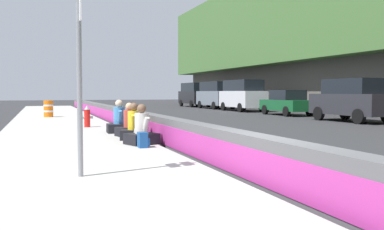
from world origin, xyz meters
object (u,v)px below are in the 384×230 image
(route_sign_post, at_px, (79,54))
(parked_car_far, at_px, (216,94))
(parked_car_third, at_px, (352,99))
(seated_person_rear, at_px, (129,126))
(seated_person_middle, at_px, (134,128))
(backpack, at_px, (143,140))
(fire_hydrant, at_px, (87,116))
(seated_person_foreground, at_px, (142,132))
(parked_car_midline, at_px, (242,95))
(construction_barrel, at_px, (48,109))
(parked_car_fourth, at_px, (287,103))
(parked_car_farther, at_px, (195,94))
(seated_person_far, at_px, (119,122))

(route_sign_post, distance_m, parked_car_far, 33.17)
(parked_car_third, bearing_deg, seated_person_rear, 109.82)
(seated_person_middle, relative_size, backpack, 2.79)
(fire_hydrant, xyz_separation_m, parked_car_far, (19.18, -13.87, 0.77))
(seated_person_foreground, height_order, parked_car_midline, parked_car_midline)
(fire_hydrant, relative_size, construction_barrel, 0.93)
(parked_car_fourth, bearing_deg, seated_person_middle, 133.08)
(seated_person_rear, xyz_separation_m, parked_car_third, (4.64, -12.87, 0.70))
(seated_person_foreground, relative_size, parked_car_farther, 0.22)
(parked_car_midline, relative_size, parked_car_far, 0.99)
(seated_person_middle, distance_m, backpack, 1.92)
(seated_person_foreground, xyz_separation_m, parked_car_midline, (19.96, -13.03, 0.87))
(seated_person_far, relative_size, parked_car_midline, 0.23)
(seated_person_middle, bearing_deg, fire_hydrant, 9.48)
(seated_person_rear, relative_size, parked_car_fourth, 0.24)
(seated_person_foreground, distance_m, parked_car_third, 14.70)
(parked_car_far, bearing_deg, parked_car_farther, 0.21)
(backpack, bearing_deg, route_sign_post, 150.81)
(parked_car_fourth, distance_m, parked_car_farther, 17.95)
(fire_hydrant, bearing_deg, seated_person_far, -163.85)
(seated_person_middle, bearing_deg, parked_car_fourth, -46.92)
(seated_person_far, relative_size, construction_barrel, 1.23)
(route_sign_post, xyz_separation_m, fire_hydrant, (10.38, -1.17, -1.62))
(backpack, height_order, parked_car_far, parked_car_far)
(fire_hydrant, height_order, parked_car_far, parked_car_far)
(construction_barrel, xyz_separation_m, parked_car_fourth, (-0.87, -15.34, 0.24))
(seated_person_middle, bearing_deg, parked_car_third, -66.34)
(seated_person_middle, relative_size, parked_car_farther, 0.22)
(seated_person_middle, bearing_deg, parked_car_far, -28.15)
(route_sign_post, distance_m, seated_person_foreground, 4.80)
(seated_person_foreground, bearing_deg, fire_hydrant, 7.31)
(seated_person_foreground, height_order, backpack, seated_person_foreground)
(construction_barrel, relative_size, parked_car_fourth, 0.21)
(construction_barrel, height_order, parked_car_fourth, parked_car_fourth)
(seated_person_rear, distance_m, seated_person_far, 1.30)
(parked_car_third, distance_m, parked_car_fourth, 6.61)
(seated_person_foreground, distance_m, parked_car_farther, 34.02)
(seated_person_middle, distance_m, parked_car_fourth, 17.96)
(route_sign_post, bearing_deg, construction_barrel, 0.61)
(backpack, bearing_deg, seated_person_foreground, -10.28)
(seated_person_middle, relative_size, construction_barrel, 1.17)
(route_sign_post, distance_m, fire_hydrant, 10.57)
(parked_car_third, bearing_deg, route_sign_post, 126.07)
(backpack, xyz_separation_m, parked_car_fourth, (14.17, -13.28, 0.53))
(seated_person_far, distance_m, parked_car_far, 25.59)
(parked_car_third, bearing_deg, parked_car_farther, -0.14)
(fire_hydrant, relative_size, parked_car_fourth, 0.19)
(fire_hydrant, xyz_separation_m, backpack, (-7.06, -0.69, -0.25))
(seated_person_middle, height_order, parked_car_fourth, parked_car_fourth)
(parked_car_fourth, bearing_deg, construction_barrel, 86.74)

